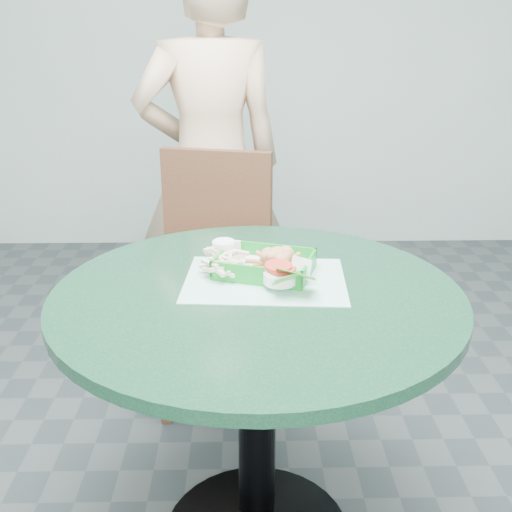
{
  "coord_description": "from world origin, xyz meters",
  "views": [
    {
      "loc": [
        -0.03,
        -1.31,
        1.36
      ],
      "look_at": [
        -0.0,
        0.1,
        0.82
      ],
      "focal_mm": 42.0,
      "sensor_mm": 36.0,
      "label": 1
    }
  ],
  "objects_px": {
    "diner_person": "(210,146)",
    "crab_sandwich": "(279,266)",
    "dining_chair": "(217,260)",
    "food_basket": "(265,275)",
    "sauce_ramekin": "(218,258)",
    "cafe_table": "(257,359)"
  },
  "relations": [
    {
      "from": "diner_person",
      "to": "crab_sandwich",
      "type": "distance_m",
      "value": 1.04
    },
    {
      "from": "dining_chair",
      "to": "food_basket",
      "type": "height_order",
      "value": "dining_chair"
    },
    {
      "from": "crab_sandwich",
      "to": "food_basket",
      "type": "bearing_deg",
      "value": 151.21
    },
    {
      "from": "crab_sandwich",
      "to": "sauce_ramekin",
      "type": "xyz_separation_m",
      "value": [
        -0.16,
        0.05,
        0.0
      ]
    },
    {
      "from": "food_basket",
      "to": "sauce_ramekin",
      "type": "bearing_deg",
      "value": 165.58
    },
    {
      "from": "cafe_table",
      "to": "food_basket",
      "type": "bearing_deg",
      "value": 77.87
    },
    {
      "from": "sauce_ramekin",
      "to": "diner_person",
      "type": "bearing_deg",
      "value": 93.97
    },
    {
      "from": "food_basket",
      "to": "crab_sandwich",
      "type": "relative_size",
      "value": 1.94
    },
    {
      "from": "cafe_table",
      "to": "diner_person",
      "type": "height_order",
      "value": "diner_person"
    },
    {
      "from": "dining_chair",
      "to": "diner_person",
      "type": "bearing_deg",
      "value": 109.82
    },
    {
      "from": "dining_chair",
      "to": "cafe_table",
      "type": "bearing_deg",
      "value": -66.51
    },
    {
      "from": "cafe_table",
      "to": "sauce_ramekin",
      "type": "relative_size",
      "value": 16.1
    },
    {
      "from": "cafe_table",
      "to": "crab_sandwich",
      "type": "height_order",
      "value": "crab_sandwich"
    },
    {
      "from": "crab_sandwich",
      "to": "sauce_ramekin",
      "type": "bearing_deg",
      "value": 162.02
    },
    {
      "from": "dining_chair",
      "to": "sauce_ramekin",
      "type": "distance_m",
      "value": 0.73
    },
    {
      "from": "dining_chair",
      "to": "diner_person",
      "type": "relative_size",
      "value": 0.51
    },
    {
      "from": "crab_sandwich",
      "to": "sauce_ramekin",
      "type": "relative_size",
      "value": 1.98
    },
    {
      "from": "cafe_table",
      "to": "food_basket",
      "type": "height_order",
      "value": "food_basket"
    },
    {
      "from": "dining_chair",
      "to": "food_basket",
      "type": "distance_m",
      "value": 0.76
    },
    {
      "from": "cafe_table",
      "to": "dining_chair",
      "type": "relative_size",
      "value": 1.06
    },
    {
      "from": "diner_person",
      "to": "cafe_table",
      "type": "bearing_deg",
      "value": 86.07
    },
    {
      "from": "cafe_table",
      "to": "dining_chair",
      "type": "xyz_separation_m",
      "value": [
        -0.14,
        0.81,
        -0.05
      ]
    }
  ]
}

